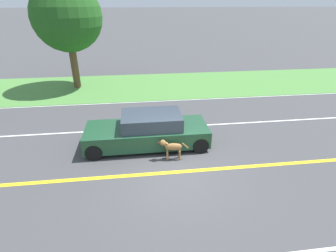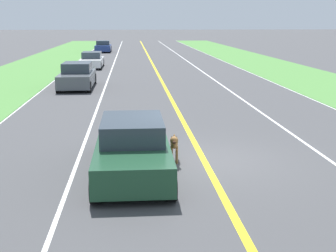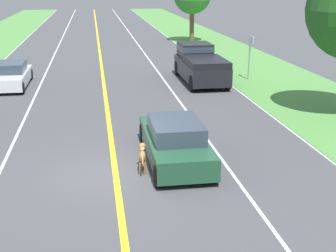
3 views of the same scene
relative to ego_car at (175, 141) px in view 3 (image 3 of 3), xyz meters
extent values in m
plane|color=#424244|center=(-1.98, -0.78, -0.64)|extent=(400.00, 400.00, 0.00)
cube|color=yellow|center=(-1.98, -0.78, -0.63)|extent=(0.18, 160.00, 0.01)
cube|color=white|center=(5.02, -0.78, -0.63)|extent=(0.14, 160.00, 0.01)
cube|color=white|center=(1.52, -0.78, -0.63)|extent=(0.10, 160.00, 0.01)
cube|color=#1E472D|center=(0.00, 0.05, -0.13)|extent=(1.80, 4.78, 0.67)
cube|color=#2D3842|center=(0.00, -0.15, 0.47)|extent=(1.55, 2.29, 0.53)
cylinder|color=black|center=(0.81, 2.03, -0.33)|extent=(0.22, 0.62, 0.62)
cylinder|color=black|center=(0.81, -1.94, -0.33)|extent=(0.22, 0.62, 0.62)
cylinder|color=black|center=(-0.81, 2.03, -0.33)|extent=(0.22, 0.62, 0.62)
cylinder|color=black|center=(-0.81, -1.94, -0.33)|extent=(0.22, 0.62, 0.62)
ellipsoid|color=olive|center=(-1.15, -0.86, -0.12)|extent=(0.27, 0.66, 0.28)
cylinder|color=olive|center=(-1.05, -0.64, -0.45)|extent=(0.07, 0.07, 0.38)
cylinder|color=olive|center=(-1.10, -1.09, -0.45)|extent=(0.07, 0.07, 0.38)
cylinder|color=olive|center=(-1.19, -0.62, -0.45)|extent=(0.07, 0.07, 0.38)
cylinder|color=olive|center=(-1.24, -1.07, -0.45)|extent=(0.07, 0.07, 0.38)
cylinder|color=olive|center=(-1.12, -0.58, -0.01)|extent=(0.15, 0.19, 0.17)
sphere|color=olive|center=(-1.11, -0.47, 0.05)|extent=(0.24, 0.24, 0.22)
ellipsoid|color=#331E14|center=(-1.09, -0.32, 0.04)|extent=(0.11, 0.11, 0.08)
cone|color=brown|center=(-1.05, -0.49, 0.14)|extent=(0.08, 0.08, 0.10)
cone|color=brown|center=(-1.17, -0.48, 0.14)|extent=(0.08, 0.08, 0.10)
cylinder|color=olive|center=(-1.19, -1.28, -0.08)|extent=(0.07, 0.24, 0.24)
cube|color=black|center=(3.51, 11.64, 0.09)|extent=(2.08, 5.63, 0.94)
cube|color=black|center=(3.51, 13.27, 0.96)|extent=(1.83, 2.13, 0.80)
cube|color=#2D3842|center=(3.51, 13.27, 1.08)|extent=(1.85, 2.15, 0.35)
cube|color=black|center=(3.51, 10.46, 0.73)|extent=(2.04, 3.20, 0.33)
cylinder|color=black|center=(4.47, 13.86, -0.21)|extent=(0.22, 0.85, 0.85)
cylinder|color=black|center=(4.47, 9.43, -0.21)|extent=(0.22, 0.85, 0.85)
cylinder|color=black|center=(2.56, 13.86, -0.21)|extent=(0.22, 0.85, 0.85)
cylinder|color=black|center=(2.56, 9.43, -0.21)|extent=(0.22, 0.85, 0.85)
cube|color=silver|center=(-7.00, 12.05, -0.15)|extent=(1.81, 4.51, 0.63)
cube|color=#2D3842|center=(-7.00, 12.23, 0.41)|extent=(1.56, 2.17, 0.51)
cylinder|color=black|center=(-7.82, 13.90, -0.33)|extent=(0.22, 0.62, 0.62)
cylinder|color=black|center=(-6.18, 10.20, -0.33)|extent=(0.22, 0.62, 0.62)
cylinder|color=black|center=(-6.18, 13.90, -0.33)|extent=(0.22, 0.62, 0.62)
cylinder|color=brown|center=(6.67, 29.22, 0.92)|extent=(0.42, 0.42, 3.12)
cylinder|color=gray|center=(6.43, 11.85, 0.66)|extent=(0.08, 0.08, 2.59)
cube|color=white|center=(6.48, 11.85, 1.70)|extent=(0.03, 0.64, 0.40)
camera|label=1|loc=(-9.26, 0.38, 4.70)|focal=28.00mm
camera|label=2|loc=(0.02, 11.52, 3.16)|focal=50.00mm
camera|label=3|loc=(-2.46, -14.04, 5.02)|focal=50.00mm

